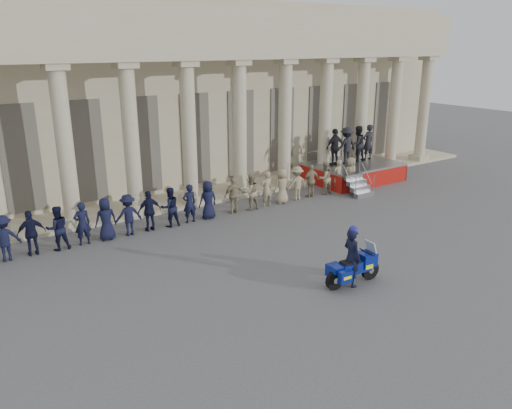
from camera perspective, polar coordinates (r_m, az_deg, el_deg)
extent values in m
plane|color=#48484B|center=(15.76, 1.64, -8.30)|extent=(90.00, 90.00, 0.00)
cube|color=tan|center=(27.86, -16.82, 12.09)|extent=(40.00, 10.00, 9.00)
cube|color=tan|center=(22.96, -11.15, 0.10)|extent=(40.00, 2.60, 0.15)
cube|color=tan|center=(21.17, -11.39, 17.11)|extent=(35.80, 1.00, 1.00)
cube|color=tan|center=(21.19, -11.58, 20.08)|extent=(35.80, 1.00, 1.20)
cube|color=tan|center=(20.68, -27.08, -2.93)|extent=(0.90, 0.90, 0.30)
cube|color=tan|center=(21.06, -20.12, -1.67)|extent=(0.90, 0.90, 0.30)
cylinder|color=tan|center=(20.32, -21.00, 6.20)|extent=(0.64, 0.64, 5.60)
cube|color=tan|center=(20.00, -21.95, 14.40)|extent=(0.85, 0.85, 0.24)
cube|color=tan|center=(21.74, -13.51, -0.45)|extent=(0.90, 0.90, 0.30)
cylinder|color=tan|center=(21.03, -14.09, 7.21)|extent=(0.64, 0.64, 5.60)
cube|color=tan|center=(20.71, -14.71, 15.16)|extent=(0.85, 0.85, 0.24)
cube|color=tan|center=(22.70, -7.38, 0.69)|extent=(0.90, 0.90, 0.30)
cylinder|color=tan|center=(22.02, -7.68, 8.04)|extent=(0.64, 0.64, 5.60)
cube|color=tan|center=(21.72, -8.01, 15.65)|extent=(0.85, 0.85, 0.24)
cube|color=tan|center=(23.91, -1.81, 1.72)|extent=(0.90, 0.90, 0.30)
cylinder|color=tan|center=(23.26, -1.88, 8.71)|extent=(0.64, 0.64, 5.60)
cube|color=tan|center=(22.98, -1.95, 15.92)|extent=(0.85, 0.85, 0.24)
cube|color=tan|center=(25.33, 3.19, 2.62)|extent=(0.90, 0.90, 0.30)
cylinder|color=tan|center=(24.72, 3.31, 9.23)|extent=(0.64, 0.64, 5.60)
cube|color=tan|center=(24.45, 3.43, 16.01)|extent=(0.85, 0.85, 0.24)
cube|color=tan|center=(26.92, 7.63, 3.41)|extent=(0.90, 0.90, 0.30)
cylinder|color=tan|center=(26.35, 7.90, 9.63)|extent=(0.64, 0.64, 5.60)
cube|color=tan|center=(26.10, 8.18, 15.99)|extent=(0.85, 0.85, 0.24)
cube|color=tan|center=(28.66, 11.57, 4.09)|extent=(0.90, 0.90, 0.30)
cylinder|color=tan|center=(28.13, 11.94, 9.93)|extent=(0.64, 0.64, 5.60)
cube|color=tan|center=(27.89, 12.34, 15.88)|extent=(0.85, 0.85, 0.24)
cube|color=tan|center=(30.53, 15.04, 4.67)|extent=(0.90, 0.90, 0.30)
cylinder|color=tan|center=(30.03, 15.49, 10.16)|extent=(0.64, 0.64, 5.60)
cube|color=tan|center=(29.81, 15.97, 15.72)|extent=(0.85, 0.85, 0.24)
cube|color=tan|center=(32.50, 18.10, 5.17)|extent=(0.90, 0.90, 0.30)
cylinder|color=tan|center=(32.02, 18.61, 10.32)|extent=(0.64, 0.64, 5.60)
cube|color=tan|center=(31.82, 19.15, 15.53)|extent=(0.85, 0.85, 0.24)
cube|color=black|center=(22.18, -25.29, 4.71)|extent=(1.30, 0.12, 4.20)
cube|color=black|center=(22.68, -18.82, 5.73)|extent=(1.30, 0.12, 4.20)
cube|color=black|center=(23.46, -12.69, 6.63)|extent=(1.30, 0.12, 4.20)
cube|color=black|center=(24.49, -6.99, 7.39)|extent=(1.30, 0.12, 4.20)
cube|color=black|center=(25.75, -1.79, 8.02)|extent=(1.30, 0.12, 4.20)
cube|color=black|center=(27.19, 2.91, 8.54)|extent=(1.30, 0.12, 4.20)
cube|color=black|center=(28.80, 7.12, 8.95)|extent=(1.30, 0.12, 4.20)
cube|color=black|center=(30.55, 10.88, 9.27)|extent=(1.30, 0.12, 4.20)
cube|color=black|center=(32.41, 14.22, 9.53)|extent=(1.30, 0.12, 4.20)
imported|color=black|center=(18.58, -26.85, -3.46)|extent=(1.04, 0.60, 1.60)
imported|color=black|center=(18.68, -24.28, -2.99)|extent=(0.94, 0.39, 1.60)
imported|color=black|center=(18.81, -21.74, -2.53)|extent=(0.78, 0.61, 1.60)
imported|color=black|center=(18.97, -19.24, -2.07)|extent=(0.58, 0.38, 1.60)
imported|color=black|center=(19.18, -16.79, -1.61)|extent=(0.78, 0.51, 1.60)
imported|color=black|center=(19.42, -14.40, -1.16)|extent=(1.04, 0.60, 1.60)
imported|color=black|center=(19.69, -12.07, -0.72)|extent=(0.94, 0.39, 1.60)
imported|color=black|center=(20.00, -9.81, -0.29)|extent=(0.78, 0.61, 1.60)
imported|color=black|center=(20.34, -7.62, 0.12)|extent=(0.58, 0.38, 1.60)
imported|color=black|center=(20.71, -5.51, 0.52)|extent=(0.78, 0.51, 1.60)
imported|color=gray|center=(21.30, -2.54, 1.08)|extent=(0.94, 0.39, 1.60)
imported|color=gray|center=(21.74, -0.62, 1.44)|extent=(0.78, 0.61, 1.60)
imported|color=gray|center=(22.19, 1.23, 1.79)|extent=(0.58, 0.38, 1.60)
imported|color=gray|center=(22.68, 3.00, 2.12)|extent=(0.78, 0.51, 1.60)
imported|color=gray|center=(23.18, 4.69, 2.43)|extent=(1.04, 0.60, 1.60)
imported|color=gray|center=(23.70, 6.32, 2.73)|extent=(0.94, 0.39, 1.60)
imported|color=gray|center=(24.25, 7.87, 3.01)|extent=(0.78, 0.61, 1.60)
imported|color=gray|center=(24.81, 9.35, 3.28)|extent=(0.58, 0.38, 1.60)
imported|color=gray|center=(25.38, 10.77, 3.54)|extent=(0.78, 0.51, 1.60)
cube|color=gray|center=(27.02, 11.07, 4.58)|extent=(4.65, 3.32, 0.10)
cube|color=maroon|center=(26.03, 13.53, 2.84)|extent=(4.65, 0.04, 0.84)
cube|color=maroon|center=(25.60, 7.32, 2.95)|extent=(0.04, 3.32, 0.84)
cube|color=maroon|center=(28.76, 14.30, 4.19)|extent=(0.04, 3.32, 0.84)
cube|color=gray|center=(24.29, 12.27, 1.12)|extent=(1.10, 0.28, 0.24)
cube|color=gray|center=(24.42, 11.83, 1.81)|extent=(1.10, 0.28, 0.24)
cube|color=gray|center=(24.54, 11.41, 2.49)|extent=(1.10, 0.28, 0.24)
cube|color=gray|center=(24.67, 10.98, 3.16)|extent=(1.10, 0.28, 0.24)
cylinder|color=gray|center=(28.04, 8.83, 6.33)|extent=(4.65, 0.04, 0.04)
imported|color=black|center=(26.14, 9.00, 6.50)|extent=(1.12, 0.47, 1.91)
imported|color=black|center=(26.68, 10.28, 6.66)|extent=(1.23, 0.71, 1.91)
imported|color=black|center=(27.23, 11.50, 6.82)|extent=(0.93, 0.72, 1.91)
imported|color=black|center=(27.80, 12.68, 6.96)|extent=(0.70, 0.46, 1.91)
cylinder|color=black|center=(15.90, 12.91, -7.31)|extent=(0.62, 0.17, 0.61)
cylinder|color=black|center=(15.06, 8.99, -8.53)|extent=(0.62, 0.17, 0.61)
cube|color=navy|center=(15.39, 11.20, -6.97)|extent=(1.08, 0.45, 0.35)
cube|color=navy|center=(15.62, 12.51, -6.09)|extent=(0.54, 0.51, 0.41)
cube|color=silver|center=(15.70, 12.46, -6.79)|extent=(0.22, 0.29, 0.11)
cube|color=#B2BFCC|center=(15.60, 13.02, -4.91)|extent=(0.22, 0.44, 0.49)
cube|color=black|center=(15.20, 10.71, -6.50)|extent=(0.62, 0.35, 0.09)
cube|color=navy|center=(14.94, 9.19, -7.32)|extent=(0.34, 0.33, 0.20)
cube|color=navy|center=(14.86, 10.17, -8.12)|extent=(0.43, 0.23, 0.37)
cube|color=#E6F40C|center=(14.86, 10.17, -8.12)|extent=(0.29, 0.24, 0.09)
cube|color=navy|center=(15.26, 8.74, -7.31)|extent=(0.43, 0.23, 0.37)
cube|color=#E6F40C|center=(15.26, 8.74, -7.31)|extent=(0.29, 0.24, 0.09)
cylinder|color=silver|center=(15.39, 9.28, -8.07)|extent=(0.56, 0.13, 0.09)
cylinder|color=black|center=(15.53, 12.57, -5.34)|extent=(0.07, 0.65, 0.03)
imported|color=black|center=(15.17, 10.88, -5.94)|extent=(0.47, 0.69, 1.81)
sphere|color=navy|center=(14.85, 11.07, -2.91)|extent=(0.28, 0.28, 0.28)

